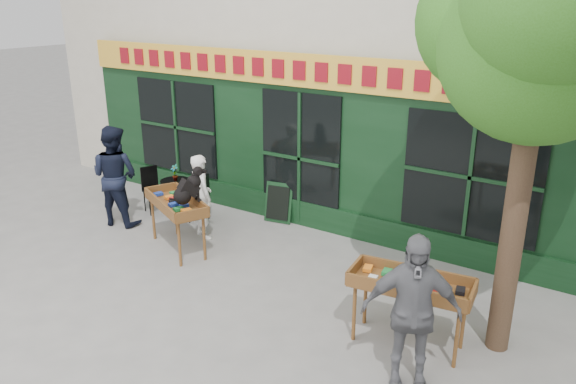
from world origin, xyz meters
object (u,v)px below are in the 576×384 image
(book_cart_center, at_px, (176,206))
(dog, at_px, (187,185))
(book_cart_right, at_px, (410,288))
(bistro_table, at_px, (176,191))
(woman, at_px, (201,197))
(man_left, at_px, (115,176))
(man_right, at_px, (411,313))

(book_cart_center, height_order, dog, dog)
(book_cart_right, distance_m, bistro_table, 5.85)
(woman, bearing_deg, man_left, 37.50)
(bistro_table, bearing_deg, book_cart_center, -44.95)
(book_cart_right, height_order, bistro_table, book_cart_right)
(woman, relative_size, book_cart_right, 1.01)
(book_cart_center, distance_m, woman, 0.65)
(bistro_table, relative_size, man_left, 0.39)
(book_cart_right, height_order, man_right, man_right)
(book_cart_center, distance_m, book_cart_right, 4.51)
(woman, xyz_separation_m, man_right, (4.79, -1.86, 0.16))
(book_cart_center, height_order, woman, woman)
(man_right, bearing_deg, book_cart_center, 138.76)
(book_cart_center, bearing_deg, man_left, -162.53)
(book_cart_right, bearing_deg, man_right, -75.25)
(bistro_table, height_order, man_left, man_left)
(book_cart_right, bearing_deg, book_cart_center, 167.09)
(dog, bearing_deg, woman, 141.28)
(woman, distance_m, book_cart_right, 4.62)
(woman, xyz_separation_m, bistro_table, (-1.14, 0.48, -0.25))
(dog, bearing_deg, book_cart_center, -163.42)
(book_cart_center, xyz_separation_m, man_right, (4.79, -1.21, 0.13))
(dog, xyz_separation_m, book_cart_right, (4.14, -0.41, -0.47))
(book_cart_right, distance_m, man_right, 0.82)
(woman, relative_size, bistro_table, 2.09)
(bistro_table, bearing_deg, book_cart_right, -15.83)
(book_cart_center, bearing_deg, bistro_table, 159.76)
(book_cart_center, xyz_separation_m, man_left, (-1.84, 0.23, 0.16))
(woman, height_order, man_right, man_right)
(man_left, bearing_deg, dog, 159.69)
(book_cart_right, distance_m, man_left, 6.36)
(woman, height_order, man_left, man_left)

